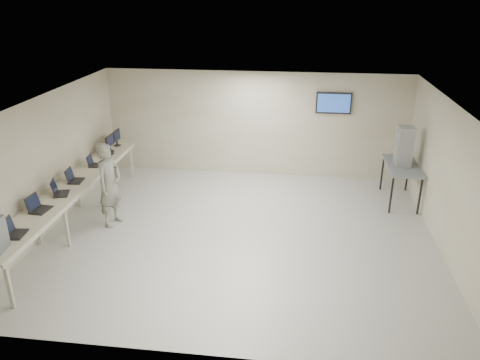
# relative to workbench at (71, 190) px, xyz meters

# --- Properties ---
(room) EXTENTS (8.01, 7.01, 2.81)m
(room) POSITION_rel_workbench_xyz_m (3.62, 0.06, 0.58)
(room) COLOR #B3B1A6
(room) RESTS_ON ground
(workbench) EXTENTS (0.76, 6.00, 0.90)m
(workbench) POSITION_rel_workbench_xyz_m (0.00, 0.00, 0.00)
(workbench) COLOR #C2B59A
(workbench) RESTS_ON ground
(laptop_0) EXTENTS (0.35, 0.41, 0.30)m
(laptop_0) POSITION_rel_workbench_xyz_m (-0.00, -2.10, 0.15)
(laptop_0) COLOR black
(laptop_0) RESTS_ON workbench
(laptop_1) EXTENTS (0.35, 0.42, 0.31)m
(laptop_1) POSITION_rel_workbench_xyz_m (-0.08, -1.16, 0.15)
(laptop_1) COLOR black
(laptop_1) RESTS_ON workbench
(laptop_2) EXTENTS (0.42, 0.45, 0.30)m
(laptop_2) POSITION_rel_workbench_xyz_m (-0.04, -0.41, 0.15)
(laptop_2) COLOR black
(laptop_2) RESTS_ON workbench
(laptop_3) EXTENTS (0.34, 0.40, 0.29)m
(laptop_3) POSITION_rel_workbench_xyz_m (-0.05, 0.27, 0.15)
(laptop_3) COLOR black
(laptop_3) RESTS_ON workbench
(laptop_4) EXTENTS (0.28, 0.33, 0.25)m
(laptop_4) POSITION_rel_workbench_xyz_m (-0.03, 1.24, 0.14)
(laptop_4) COLOR black
(laptop_4) RESTS_ON workbench
(laptop_5) EXTENTS (0.27, 0.33, 0.25)m
(laptop_5) POSITION_rel_workbench_xyz_m (-0.03, 2.00, 0.14)
(laptop_5) COLOR black
(laptop_5) RESTS_ON workbench
(monitor_near) EXTENTS (0.19, 0.42, 0.42)m
(monitor_near) POSITION_rel_workbench_xyz_m (-0.01, 2.28, 0.33)
(monitor_near) COLOR black
(monitor_near) RESTS_ON workbench
(monitor_far) EXTENTS (0.19, 0.42, 0.42)m
(monitor_far) POSITION_rel_workbench_xyz_m (-0.01, 2.75, 0.33)
(monitor_far) COLOR black
(monitor_far) RESTS_ON workbench
(soldier) EXTENTS (0.58, 0.75, 1.84)m
(soldier) POSITION_rel_workbench_xyz_m (0.81, 0.15, 0.09)
(soldier) COLOR slate
(soldier) RESTS_ON ground
(side_table) EXTENTS (0.72, 1.55, 0.93)m
(side_table) POSITION_rel_workbench_xyz_m (7.19, 2.12, 0.03)
(side_table) COLOR slate
(side_table) RESTS_ON ground
(storage_bins) EXTENTS (0.35, 0.39, 0.93)m
(storage_bins) POSITION_rel_workbench_xyz_m (7.17, 2.12, 0.57)
(storage_bins) COLOR #A6A8AB
(storage_bins) RESTS_ON side_table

